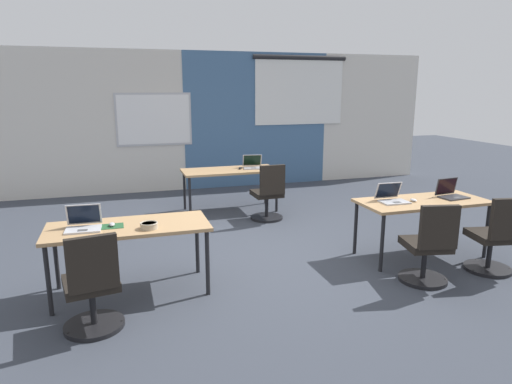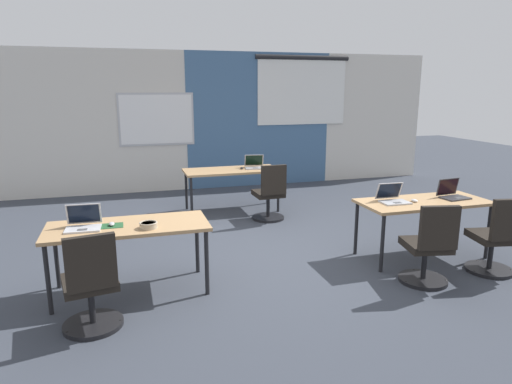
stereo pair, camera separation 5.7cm
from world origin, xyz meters
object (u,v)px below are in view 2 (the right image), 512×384
(laptop_near_left_end, at_px, (83,224))
(snack_bowl, at_px, (148,225))
(desk_near_left, at_px, (128,230))
(desk_near_right, at_px, (424,205))
(laptop_far_right, at_px, (255,165))
(chair_near_right_inner, at_px, (428,251))
(laptop_near_right_end, at_px, (452,194))
(chair_near_right_end, at_px, (496,242))
(mouse_near_left_end, at_px, (112,224))
(chair_far_right, at_px, (270,197))
(mouse_far_right, at_px, (242,168))
(chair_near_left_end, at_px, (91,290))
(mouse_near_right_inner, at_px, (414,201))
(desk_far_center, at_px, (232,173))
(laptop_near_right_inner, at_px, (393,198))

(laptop_near_left_end, relative_size, snack_bowl, 1.94)
(desk_near_left, height_order, snack_bowl, snack_bowl)
(desk_near_right, relative_size, laptop_far_right, 4.21)
(desk_near_left, xyz_separation_m, laptop_near_left_end, (-0.42, 0.00, 0.11))
(chair_near_right_inner, height_order, snack_bowl, chair_near_right_inner)
(laptop_near_left_end, distance_m, laptop_near_right_end, 4.35)
(chair_near_right_end, height_order, snack_bowl, chair_near_right_end)
(chair_near_right_inner, xyz_separation_m, laptop_near_left_end, (-3.46, 0.74, 0.39))
(mouse_near_left_end, bearing_deg, chair_far_right, 41.17)
(desk_near_right, height_order, mouse_near_left_end, mouse_near_left_end)
(desk_near_left, distance_m, mouse_far_right, 3.39)
(chair_near_left_end, bearing_deg, chair_far_right, -142.50)
(mouse_far_right, bearing_deg, desk_near_right, -60.55)
(desk_near_right, bearing_deg, mouse_near_right_inner, -173.71)
(chair_far_right, bearing_deg, mouse_far_right, -71.88)
(laptop_near_right_end, distance_m, snack_bowl, 3.75)
(desk_near_left, relative_size, chair_near_left_end, 1.74)
(desk_near_right, relative_size, chair_near_right_end, 1.74)
(desk_near_left, height_order, chair_near_right_end, chair_near_right_end)
(laptop_near_right_end, height_order, snack_bowl, laptop_near_right_end)
(chair_near_right_inner, xyz_separation_m, mouse_near_left_end, (-3.20, 0.74, 0.36))
(chair_near_right_inner, relative_size, chair_far_right, 1.00)
(desk_far_center, height_order, laptop_near_left_end, laptop_near_left_end)
(laptop_far_right, bearing_deg, mouse_near_right_inner, -57.30)
(mouse_far_right, xyz_separation_m, chair_far_right, (0.26, -0.73, -0.36))
(laptop_far_right, bearing_deg, chair_near_right_inner, -66.08)
(chair_near_right_inner, relative_size, laptop_near_right_end, 2.56)
(desk_near_left, distance_m, chair_far_right, 3.02)
(mouse_near_left_end, bearing_deg, chair_near_left_end, -104.23)
(desk_far_center, relative_size, laptop_near_right_inner, 4.72)
(chair_near_right_inner, distance_m, laptop_far_right, 3.69)
(desk_near_left, relative_size, chair_near_right_inner, 1.74)
(mouse_near_left_end, bearing_deg, laptop_near_right_inner, 0.75)
(mouse_near_right_inner, bearing_deg, laptop_near_left_end, 179.72)
(desk_near_left, bearing_deg, desk_far_center, 57.99)
(chair_near_right_end, bearing_deg, chair_near_left_end, 10.83)
(chair_near_right_end, bearing_deg, laptop_near_right_end, -77.65)
(laptop_near_right_end, bearing_deg, mouse_near_right_inner, 177.52)
(laptop_near_right_inner, height_order, chair_near_right_end, laptop_near_right_inner)
(desk_near_right, relative_size, snack_bowl, 9.01)
(desk_far_center, xyz_separation_m, chair_near_right_inner, (1.29, -3.54, -0.28))
(desk_near_right, bearing_deg, mouse_far_right, 119.45)
(desk_near_left, height_order, laptop_far_right, laptop_far_right)
(mouse_near_left_end, xyz_separation_m, laptop_near_right_end, (4.09, 0.02, 0.03))
(desk_far_center, xyz_separation_m, mouse_far_right, (0.18, -0.02, 0.08))
(snack_bowl, bearing_deg, mouse_near_left_end, 152.50)
(laptop_near_left_end, distance_m, snack_bowl, 0.64)
(mouse_near_left_end, distance_m, chair_near_right_end, 4.19)
(desk_near_right, relative_size, chair_near_left_end, 1.74)
(mouse_near_right_inner, relative_size, chair_near_right_inner, 0.11)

